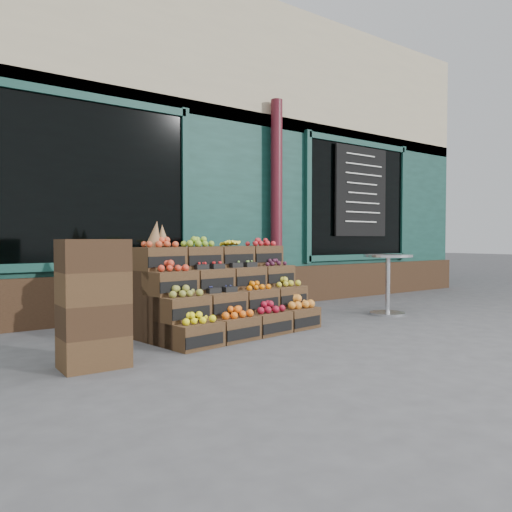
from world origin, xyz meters
TOP-DOWN VIEW (x-y plane):
  - ground at (0.00, 0.00)m, footprint 60.00×60.00m
  - shop_facade at (0.00, 5.11)m, footprint 12.00×6.24m
  - crate_display at (-0.62, 0.69)m, footprint 2.09×1.22m
  - spare_crates at (-2.34, 0.03)m, footprint 0.53×0.38m
  - bistro_table at (1.88, 0.44)m, footprint 0.66×0.66m
  - shopkeeper at (-1.80, 2.80)m, footprint 0.85×0.73m

SIDE VIEW (x-z plane):
  - ground at x=0.00m, z-range 0.00..0.00m
  - crate_display at x=-0.62m, z-range -0.24..1.00m
  - bistro_table at x=1.88m, z-range 0.10..0.94m
  - spare_crates at x=-2.34m, z-range 0.00..1.05m
  - shopkeeper at x=-1.80m, z-range 0.00..1.96m
  - shop_facade at x=0.00m, z-range 0.00..4.80m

